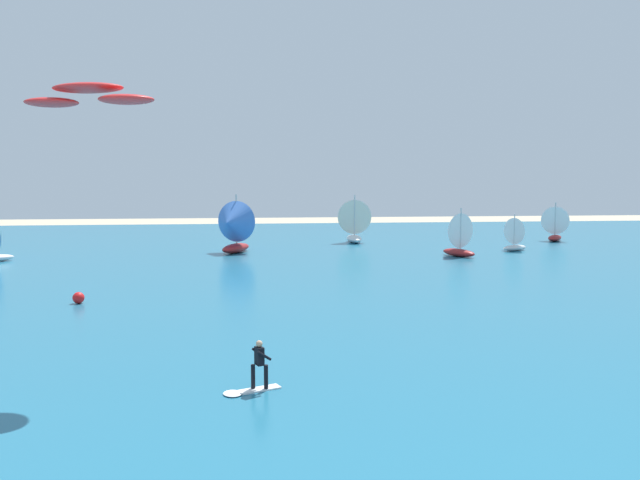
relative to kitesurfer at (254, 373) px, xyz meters
The scene contains 9 objects.
ocean 32.54m from the kitesurfer, 84.06° to the left, with size 160.00×90.00×0.10m, color #236B89.
kitesurfer is the anchor object (origin of this frame).
kite 11.41m from the kitesurfer, 150.22° to the left, with size 5.35×3.50×0.78m.
sailboat_mid_right 39.04m from the kitesurfer, 62.10° to the left, with size 3.47×3.90×4.36m.
sailboat_outermost 49.19m from the kitesurfer, 76.79° to the left, with size 3.73×4.42×5.21m.
sailboat_far_right 38.70m from the kitesurfer, 92.50° to the left, with size 4.35×4.86×5.46m.
sailboat_mid_left 45.87m from the kitesurfer, 55.87° to the left, with size 3.19×2.84×3.56m.
sailboat_leading 57.91m from the kitesurfer, 53.94° to the left, with size 3.67×3.87×4.31m.
marker_buoy 18.44m from the kitesurfer, 121.51° to the left, with size 0.64×0.64×0.64m, color red.
Camera 1 is at (-3.46, -3.57, 7.06)m, focal length 35.43 mm.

